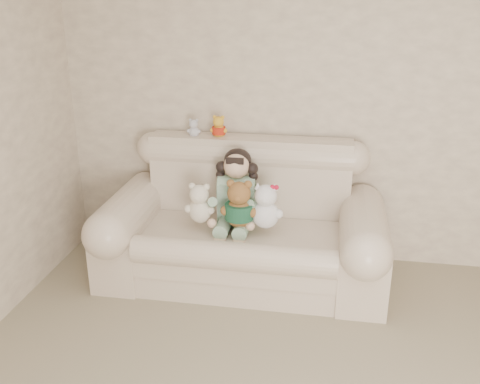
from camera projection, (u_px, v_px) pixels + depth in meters
name	position (u px, v px, depth m)	size (l,w,h in m)	color
wall_back	(351.00, 102.00, 4.05)	(4.50, 4.50, 0.00)	beige
sofa	(242.00, 217.00, 3.98)	(2.10, 0.95, 1.03)	beige
seated_child	(237.00, 187.00, 3.99)	(0.36, 0.44, 0.59)	#29743E
brown_teddy	(239.00, 199.00, 3.79)	(0.26, 0.20, 0.41)	brown
white_cat	(266.00, 201.00, 3.78)	(0.25, 0.19, 0.39)	white
cream_teddy	(200.00, 199.00, 3.87)	(0.22, 0.17, 0.35)	white
yellow_mini_bear	(219.00, 125.00, 4.14)	(0.13, 0.10, 0.21)	gold
grey_mini_plush	(194.00, 126.00, 4.16)	(0.11, 0.09, 0.17)	silver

